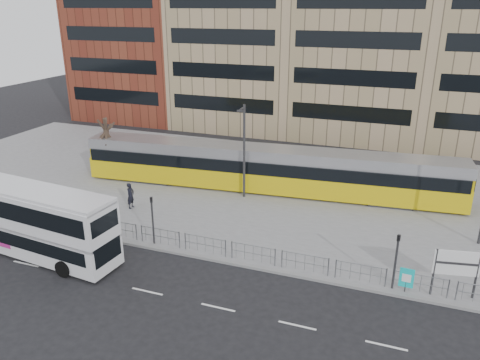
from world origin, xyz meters
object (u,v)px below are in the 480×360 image
(ad_panel, at_px, (406,278))
(traffic_light_west, at_px, (152,214))
(station_sign, at_px, (456,265))
(lamp_post_west, at_px, (244,148))
(traffic_light_east, at_px, (396,255))
(bare_tree, at_px, (104,116))
(tram, at_px, (266,169))
(pedestrian, at_px, (131,196))
(double_decker_bus, at_px, (35,220))

(ad_panel, relative_size, traffic_light_west, 0.44)
(station_sign, xyz_separation_m, lamp_post_west, (-14.29, 8.63, 2.15))
(traffic_light_east, xyz_separation_m, bare_tree, (-23.70, 9.22, 3.36))
(station_sign, relative_size, bare_tree, 0.36)
(tram, height_order, lamp_post_west, lamp_post_west)
(ad_panel, distance_m, pedestrian, 19.52)
(station_sign, xyz_separation_m, traffic_light_east, (-2.85, -0.30, 0.19))
(tram, bearing_deg, ad_panel, -50.52)
(tram, distance_m, pedestrian, 10.61)
(station_sign, relative_size, ad_panel, 1.91)
(traffic_light_west, bearing_deg, tram, 48.76)
(station_sign, bearing_deg, double_decker_bus, 178.34)
(double_decker_bus, distance_m, bare_tree, 13.46)
(tram, bearing_deg, station_sign, -44.20)
(double_decker_bus, height_order, pedestrian, double_decker_bus)
(ad_panel, height_order, bare_tree, bare_tree)
(traffic_light_west, xyz_separation_m, bare_tree, (-9.57, 9.22, 3.36))
(traffic_light_east, bearing_deg, double_decker_bus, -153.86)
(traffic_light_west, bearing_deg, bare_tree, 114.10)
(double_decker_bus, relative_size, lamp_post_west, 1.50)
(bare_tree, bearing_deg, double_decker_bus, -73.31)
(tram, height_order, traffic_light_west, tram)
(bare_tree, bearing_deg, pedestrian, -43.65)
(tram, relative_size, bare_tree, 4.14)
(tram, distance_m, traffic_light_east, 15.04)
(double_decker_bus, height_order, ad_panel, double_decker_bus)
(station_sign, bearing_deg, ad_panel, 179.59)
(traffic_light_west, xyz_separation_m, traffic_light_east, (14.12, 0.00, 0.00))
(pedestrian, height_order, traffic_light_west, traffic_light_west)
(double_decker_bus, xyz_separation_m, tram, (9.65, 14.26, -0.38))
(tram, height_order, ad_panel, tram)
(station_sign, distance_m, traffic_light_east, 2.87)
(double_decker_bus, bearing_deg, tram, 61.56)
(double_decker_bus, xyz_separation_m, ad_panel, (20.57, 3.21, -1.35))
(double_decker_bus, xyz_separation_m, traffic_light_east, (19.94, 3.31, -0.16))
(ad_panel, distance_m, traffic_light_west, 14.80)
(tram, xyz_separation_m, lamp_post_west, (-1.14, -2.03, 2.19))
(traffic_light_west, relative_size, traffic_light_east, 1.00)
(ad_panel, bearing_deg, traffic_light_east, 173.50)
(double_decker_bus, relative_size, station_sign, 4.17)
(station_sign, relative_size, traffic_light_east, 0.83)
(tram, xyz_separation_m, pedestrian, (-8.12, -6.77, -0.80))
(ad_panel, bearing_deg, lamp_post_west, 145.87)
(station_sign, distance_m, traffic_light_west, 16.98)
(station_sign, xyz_separation_m, pedestrian, (-21.27, 3.88, -0.83))
(pedestrian, distance_m, traffic_light_east, 18.92)
(traffic_light_east, height_order, bare_tree, bare_tree)
(pedestrian, bearing_deg, station_sign, -97.96)
(traffic_light_west, bearing_deg, traffic_light_east, -21.98)
(lamp_post_west, bearing_deg, ad_panel, -36.80)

